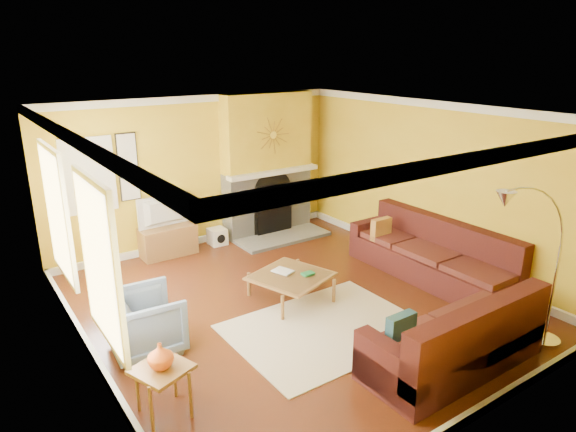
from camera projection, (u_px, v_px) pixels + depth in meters
floor at (293, 304)px, 7.32m from camera, size 5.50×6.00×0.02m
ceiling at (294, 111)px, 6.48m from camera, size 5.50×6.00×0.02m
wall_back at (198, 172)px, 9.26m from camera, size 5.50×0.02×2.70m
wall_front at (489, 299)px, 4.55m from camera, size 5.50×0.02×2.70m
wall_left at (80, 259)px, 5.41m from camera, size 0.02×6.00×2.70m
wall_right at (431, 184)px, 8.39m from camera, size 0.02×6.00×2.70m
baseboard at (293, 300)px, 7.30m from camera, size 5.50×6.00×0.12m
crown_molding at (294, 117)px, 6.50m from camera, size 5.50×6.00×0.12m
window_left_near at (56, 214)px, 6.41m from camera, size 0.06×1.22×1.72m
window_left_far at (98, 263)px, 4.92m from camera, size 0.06×1.22×1.72m
window_back at (88, 175)px, 8.13m from camera, size 0.82×0.06×1.22m
wall_art at (128, 167)px, 8.48m from camera, size 0.34×0.04×1.14m
fireplace at (267, 165)px, 9.82m from camera, size 1.80×0.40×2.70m
mantel at (274, 172)px, 9.67m from camera, size 1.92×0.22×0.08m
hearth at (283, 238)px, 9.80m from camera, size 1.80×0.70×0.06m
sunburst at (273, 135)px, 9.46m from camera, size 0.70×0.04×0.70m
rug at (325, 328)px, 6.65m from camera, size 2.40×1.80×0.02m
sectional_sofa at (397, 277)px, 7.10m from camera, size 3.23×3.62×0.90m
coffee_table at (291, 287)px, 7.39m from camera, size 1.24×1.24×0.39m
media_console at (168, 241)px, 8.98m from camera, size 0.95×0.43×0.52m
tv at (166, 212)px, 8.81m from camera, size 0.95×0.18×0.54m
subwoofer at (217, 236)px, 9.51m from camera, size 0.30×0.30×0.30m
armchair at (146, 322)px, 6.09m from camera, size 0.88×0.86×0.75m
side_table at (164, 391)px, 5.02m from camera, size 0.63×0.63×0.54m
vase at (160, 356)px, 4.90m from camera, size 0.27×0.27×0.26m
book at (278, 274)px, 7.32m from camera, size 0.30×0.34×0.03m
arc_lamp at (530, 275)px, 5.71m from camera, size 1.35×0.36×2.13m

